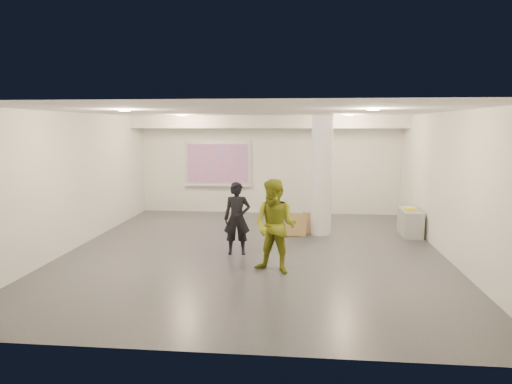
# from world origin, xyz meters

# --- Properties ---
(floor) EXTENTS (8.00, 9.00, 0.01)m
(floor) POSITION_xyz_m (0.00, 0.00, 0.00)
(floor) COLOR #36373C
(floor) RESTS_ON ground
(ceiling) EXTENTS (8.00, 9.00, 0.01)m
(ceiling) POSITION_xyz_m (0.00, 0.00, 3.00)
(ceiling) COLOR white
(ceiling) RESTS_ON floor
(wall_back) EXTENTS (8.00, 0.01, 3.00)m
(wall_back) POSITION_xyz_m (0.00, 4.50, 1.50)
(wall_back) COLOR silver
(wall_back) RESTS_ON floor
(wall_front) EXTENTS (8.00, 0.01, 3.00)m
(wall_front) POSITION_xyz_m (0.00, -4.50, 1.50)
(wall_front) COLOR silver
(wall_front) RESTS_ON floor
(wall_left) EXTENTS (0.01, 9.00, 3.00)m
(wall_left) POSITION_xyz_m (-4.00, 0.00, 1.50)
(wall_left) COLOR silver
(wall_left) RESTS_ON floor
(wall_right) EXTENTS (0.01, 9.00, 3.00)m
(wall_right) POSITION_xyz_m (4.00, 0.00, 1.50)
(wall_right) COLOR silver
(wall_right) RESTS_ON floor
(soffit_band) EXTENTS (8.00, 1.10, 0.36)m
(soffit_band) POSITION_xyz_m (0.00, 3.95, 2.82)
(soffit_band) COLOR silver
(soffit_band) RESTS_ON ceiling
(downlight_nw) EXTENTS (0.22, 0.22, 0.02)m
(downlight_nw) POSITION_xyz_m (-2.20, 2.50, 2.98)
(downlight_nw) COLOR #F1C480
(downlight_nw) RESTS_ON ceiling
(downlight_ne) EXTENTS (0.22, 0.22, 0.02)m
(downlight_ne) POSITION_xyz_m (2.20, 2.50, 2.98)
(downlight_ne) COLOR #F1C480
(downlight_ne) RESTS_ON ceiling
(downlight_sw) EXTENTS (0.22, 0.22, 0.02)m
(downlight_sw) POSITION_xyz_m (-2.20, -1.50, 2.98)
(downlight_sw) COLOR #F1C480
(downlight_sw) RESTS_ON ceiling
(downlight_se) EXTENTS (0.22, 0.22, 0.02)m
(downlight_se) POSITION_xyz_m (2.20, -1.50, 2.98)
(downlight_se) COLOR #F1C480
(downlight_se) RESTS_ON ceiling
(column) EXTENTS (0.52, 0.52, 3.00)m
(column) POSITION_xyz_m (1.50, 1.80, 1.50)
(column) COLOR white
(column) RESTS_ON floor
(projection_screen) EXTENTS (2.10, 0.13, 1.42)m
(projection_screen) POSITION_xyz_m (-1.60, 4.45, 1.53)
(projection_screen) COLOR silver
(projection_screen) RESTS_ON wall_back
(credenza) EXTENTS (0.50, 1.12, 0.64)m
(credenza) POSITION_xyz_m (3.72, 1.90, 0.32)
(credenza) COLOR #949699
(credenza) RESTS_ON floor
(papers_stack) EXTENTS (0.29, 0.34, 0.02)m
(papers_stack) POSITION_xyz_m (3.77, 2.17, 0.65)
(papers_stack) COLOR white
(papers_stack) RESTS_ON credenza
(postit_pad) EXTENTS (0.25, 0.34, 0.03)m
(postit_pad) POSITION_xyz_m (3.70, 1.91, 0.66)
(postit_pad) COLOR yellow
(postit_pad) RESTS_ON credenza
(cardboard_back) EXTENTS (0.51, 0.22, 0.53)m
(cardboard_back) POSITION_xyz_m (1.28, 1.78, 0.27)
(cardboard_back) COLOR olive
(cardboard_back) RESTS_ON floor
(cardboard_front) EXTENTS (0.52, 0.25, 0.54)m
(cardboard_front) POSITION_xyz_m (0.89, 1.49, 0.27)
(cardboard_front) COLOR olive
(cardboard_front) RESTS_ON floor
(woman) EXTENTS (0.59, 0.42, 1.54)m
(woman) POSITION_xyz_m (-0.34, -0.21, 0.77)
(woman) COLOR black
(woman) RESTS_ON floor
(man) EXTENTS (1.02, 0.91, 1.74)m
(man) POSITION_xyz_m (0.53, -1.35, 0.87)
(man) COLOR olive
(man) RESTS_ON floor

